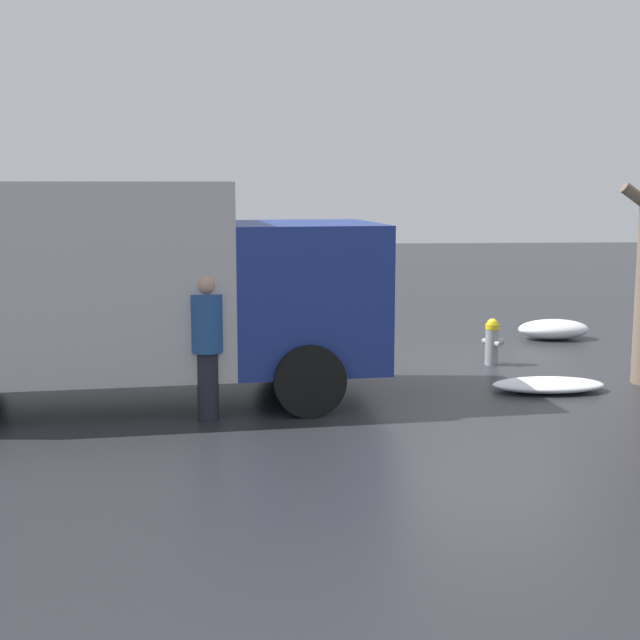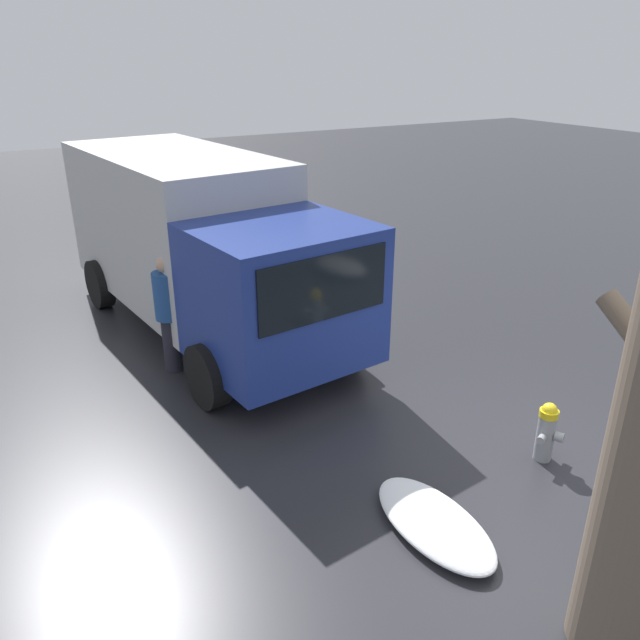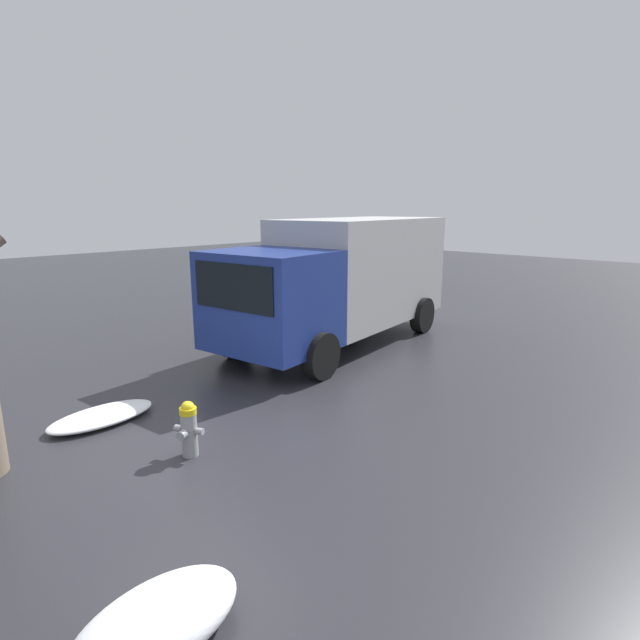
% 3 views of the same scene
% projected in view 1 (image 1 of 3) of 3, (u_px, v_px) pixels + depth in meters
% --- Properties ---
extents(ground_plane, '(60.00, 60.00, 0.00)m').
position_uv_depth(ground_plane, '(491.00, 365.00, 14.24)').
color(ground_plane, '#28282D').
extents(fire_hydrant, '(0.34, 0.41, 0.75)m').
position_uv_depth(fire_hydrant, '(492.00, 341.00, 14.18)').
color(fire_hydrant, gray).
rests_on(fire_hydrant, ground_plane).
extents(delivery_truck, '(6.90, 3.11, 2.88)m').
position_uv_depth(delivery_truck, '(111.00, 284.00, 11.52)').
color(delivery_truck, navy).
rests_on(delivery_truck, ground_plane).
extents(pedestrian, '(0.39, 0.39, 1.78)m').
position_uv_depth(pedestrian, '(207.00, 342.00, 10.75)').
color(pedestrian, '#23232D').
rests_on(pedestrian, ground_plane).
extents(snow_pile_by_hydrant, '(1.58, 0.78, 0.18)m').
position_uv_depth(snow_pile_by_hydrant, '(548.00, 385.00, 12.39)').
color(snow_pile_by_hydrant, white).
rests_on(snow_pile_by_hydrant, ground_plane).
extents(snow_pile_curbside, '(1.33, 0.78, 0.37)m').
position_uv_depth(snow_pile_curbside, '(554.00, 329.00, 16.60)').
color(snow_pile_curbside, white).
rests_on(snow_pile_curbside, ground_plane).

